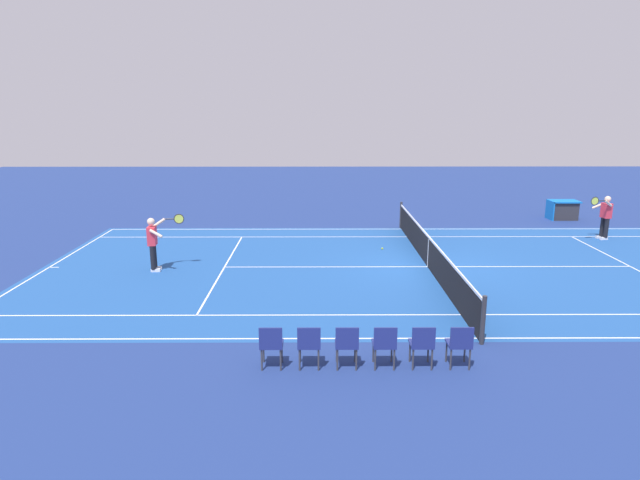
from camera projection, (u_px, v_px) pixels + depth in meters
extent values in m
plane|color=navy|center=(428.00, 267.00, 17.28)|extent=(60.00, 60.00, 0.00)
cube|color=#1E4C93|center=(428.00, 267.00, 17.28)|extent=(24.20, 11.40, 0.00)
cube|color=white|center=(49.00, 267.00, 17.22)|extent=(0.05, 11.00, 0.01)
cube|color=white|center=(402.00, 229.00, 22.63)|extent=(23.80, 0.05, 0.01)
cube|color=white|center=(477.00, 338.00, 11.94)|extent=(23.80, 0.05, 0.01)
cube|color=white|center=(407.00, 237.00, 21.28)|extent=(23.80, 0.05, 0.01)
cube|color=white|center=(461.00, 315.00, 13.29)|extent=(23.80, 0.05, 0.01)
cube|color=white|center=(225.00, 267.00, 17.25)|extent=(0.05, 8.22, 0.01)
cube|color=white|center=(630.00, 266.00, 17.32)|extent=(0.05, 8.22, 0.01)
cube|color=white|center=(428.00, 267.00, 17.28)|extent=(12.80, 0.05, 0.01)
cube|color=white|center=(54.00, 267.00, 17.22)|extent=(0.30, 0.05, 0.01)
cylinder|color=#2D2D33|center=(401.00, 215.00, 22.79)|extent=(0.10, 0.10, 1.08)
cylinder|color=#2D2D33|center=(483.00, 320.00, 11.52)|extent=(0.10, 0.10, 1.08)
cube|color=black|center=(428.00, 253.00, 17.18)|extent=(0.02, 11.60, 0.88)
cube|color=white|center=(429.00, 237.00, 17.06)|extent=(0.04, 11.60, 0.06)
cube|color=white|center=(428.00, 253.00, 17.18)|extent=(0.04, 0.06, 0.88)
cylinder|color=black|center=(153.00, 258.00, 16.66)|extent=(0.15, 0.15, 0.74)
cube|color=white|center=(156.00, 270.00, 16.76)|extent=(0.29, 0.14, 0.09)
cylinder|color=black|center=(154.00, 255.00, 16.89)|extent=(0.15, 0.15, 0.74)
cube|color=white|center=(157.00, 268.00, 16.99)|extent=(0.29, 0.14, 0.09)
cube|color=#E03342|center=(152.00, 236.00, 16.62)|extent=(0.28, 0.40, 0.56)
sphere|color=beige|center=(151.00, 222.00, 16.52)|extent=(0.23, 0.23, 0.23)
cylinder|color=beige|center=(156.00, 234.00, 16.34)|extent=(0.42, 0.18, 0.26)
cylinder|color=beige|center=(159.00, 223.00, 16.84)|extent=(0.42, 0.26, 0.30)
cylinder|color=#232326|center=(169.00, 219.00, 16.90)|extent=(0.28, 0.06, 0.04)
torus|color=#232326|center=(179.00, 219.00, 16.93)|extent=(0.31, 0.06, 0.31)
cylinder|color=#C6D84C|center=(179.00, 219.00, 16.93)|extent=(0.27, 0.03, 0.27)
cylinder|color=black|center=(602.00, 227.00, 20.96)|extent=(0.15, 0.15, 0.74)
cube|color=white|center=(599.00, 237.00, 21.05)|extent=(0.29, 0.15, 0.09)
cylinder|color=black|center=(606.00, 228.00, 20.73)|extent=(0.15, 0.15, 0.74)
cube|color=white|center=(604.00, 238.00, 20.82)|extent=(0.29, 0.15, 0.09)
cube|color=#E03342|center=(606.00, 210.00, 20.69)|extent=(0.30, 0.41, 0.56)
sphere|color=beige|center=(608.00, 199.00, 20.59)|extent=(0.23, 0.23, 0.23)
cylinder|color=beige|center=(598.00, 206.00, 20.90)|extent=(0.42, 0.16, 0.26)
cylinder|color=beige|center=(608.00, 203.00, 20.32)|extent=(0.41, 0.28, 0.30)
cylinder|color=#232326|center=(602.00, 201.00, 20.18)|extent=(0.28, 0.08, 0.04)
torus|color=#232326|center=(595.00, 201.00, 20.14)|extent=(0.31, 0.07, 0.31)
cylinder|color=#C6D84C|center=(595.00, 201.00, 20.14)|extent=(0.27, 0.05, 0.27)
sphere|color=#CCE01E|center=(382.00, 249.00, 19.39)|extent=(0.07, 0.07, 0.07)
cylinder|color=#38383D|center=(446.00, 351.00, 10.79)|extent=(0.04, 0.04, 0.44)
cylinder|color=#38383D|center=(465.00, 351.00, 10.80)|extent=(0.04, 0.04, 0.44)
cylinder|color=#38383D|center=(451.00, 359.00, 10.44)|extent=(0.04, 0.04, 0.44)
cylinder|color=#38383D|center=(470.00, 359.00, 10.45)|extent=(0.04, 0.04, 0.44)
cube|color=navy|center=(459.00, 344.00, 10.56)|extent=(0.44, 0.44, 0.04)
cube|color=navy|center=(462.00, 337.00, 10.32)|extent=(0.44, 0.04, 0.40)
cylinder|color=#38383D|center=(410.00, 351.00, 10.79)|extent=(0.04, 0.04, 0.44)
cylinder|color=#38383D|center=(428.00, 351.00, 10.79)|extent=(0.04, 0.04, 0.44)
cylinder|color=#38383D|center=(413.00, 360.00, 10.44)|extent=(0.04, 0.04, 0.44)
cylinder|color=#38383D|center=(432.00, 360.00, 10.44)|extent=(0.04, 0.04, 0.44)
cube|color=navy|center=(421.00, 344.00, 10.56)|extent=(0.44, 0.44, 0.04)
cube|color=navy|center=(424.00, 338.00, 10.31)|extent=(0.44, 0.04, 0.40)
cylinder|color=#38383D|center=(373.00, 351.00, 10.79)|extent=(0.04, 0.04, 0.44)
cylinder|color=#38383D|center=(392.00, 351.00, 10.79)|extent=(0.04, 0.04, 0.44)
cylinder|color=#38383D|center=(375.00, 360.00, 10.44)|extent=(0.04, 0.04, 0.44)
cylinder|color=#38383D|center=(394.00, 360.00, 10.44)|extent=(0.04, 0.04, 0.44)
cube|color=navy|center=(384.00, 344.00, 10.56)|extent=(0.44, 0.44, 0.04)
cube|color=navy|center=(385.00, 338.00, 10.31)|extent=(0.44, 0.04, 0.40)
cylinder|color=#38383D|center=(337.00, 352.00, 10.78)|extent=(0.04, 0.04, 0.44)
cylinder|color=#38383D|center=(355.00, 352.00, 10.78)|extent=(0.04, 0.04, 0.44)
cylinder|color=#38383D|center=(337.00, 360.00, 10.43)|extent=(0.04, 0.04, 0.44)
cylinder|color=#38383D|center=(356.00, 360.00, 10.43)|extent=(0.04, 0.04, 0.44)
cube|color=navy|center=(347.00, 344.00, 10.55)|extent=(0.44, 0.44, 0.04)
cube|color=navy|center=(347.00, 338.00, 10.31)|extent=(0.44, 0.04, 0.40)
cylinder|color=#38383D|center=(300.00, 352.00, 10.78)|extent=(0.04, 0.04, 0.44)
cylinder|color=#38383D|center=(318.00, 352.00, 10.78)|extent=(0.04, 0.04, 0.44)
cylinder|color=#38383D|center=(300.00, 360.00, 10.43)|extent=(0.04, 0.04, 0.44)
cylinder|color=#38383D|center=(319.00, 360.00, 10.43)|extent=(0.04, 0.04, 0.44)
cube|color=navy|center=(309.00, 344.00, 10.55)|extent=(0.44, 0.44, 0.04)
cube|color=navy|center=(309.00, 338.00, 10.30)|extent=(0.44, 0.04, 0.40)
cylinder|color=#38383D|center=(264.00, 352.00, 10.78)|extent=(0.04, 0.04, 0.44)
cylinder|color=#38383D|center=(282.00, 352.00, 10.78)|extent=(0.04, 0.04, 0.44)
cylinder|color=#38383D|center=(262.00, 360.00, 10.43)|extent=(0.04, 0.04, 0.44)
cylinder|color=#38383D|center=(281.00, 360.00, 10.43)|extent=(0.04, 0.04, 0.44)
cube|color=navy|center=(272.00, 344.00, 10.54)|extent=(0.44, 0.44, 0.04)
cube|color=navy|center=(271.00, 338.00, 10.30)|extent=(0.44, 0.04, 0.40)
cube|color=#2D2D33|center=(563.00, 211.00, 24.51)|extent=(1.10, 0.70, 0.80)
cube|color=blue|center=(564.00, 201.00, 24.41)|extent=(1.24, 0.84, 0.06)
cube|color=blue|center=(550.00, 210.00, 24.50)|extent=(0.06, 0.84, 0.84)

